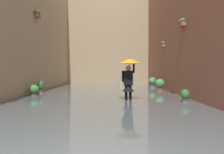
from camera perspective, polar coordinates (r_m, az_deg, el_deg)
The scene contains 11 objects.
ground_plane at distance 13.71m, azimuth -1.85°, elevation -4.57°, with size 60.00×60.00×0.00m, color gray.
flood_water at distance 13.70m, azimuth -1.85°, elevation -4.17°, with size 8.49×27.67×0.20m, color #515B60.
building_facade_left at distance 14.56m, azimuth 17.65°, elevation 12.86°, with size 2.04×25.67×8.67m.
building_facade_right at distance 15.03m, azimuth -20.95°, elevation 15.23°, with size 2.04×25.67×10.09m.
building_facade_far at distance 25.65m, azimuth -0.89°, elevation 10.05°, with size 11.29×1.80×10.55m, color tan.
person_wading at distance 10.89m, azimuth 3.78°, elevation 1.47°, with size 1.07×1.07×2.02m.
potted_plant_near_left at distance 18.95m, azimuth 8.91°, elevation -1.34°, with size 0.55×0.55×0.94m.
potted_plant_mid_left at distance 16.10m, azimuth 10.54°, elevation -1.76°, with size 0.57×0.57×0.92m.
potted_plant_far_left at distance 10.64m, azimuth 15.88°, elevation -4.34°, with size 0.34×0.34×0.69m.
potted_plant_far_right at distance 14.83m, azimuth -15.58°, elevation -2.35°, with size 0.35×0.35×0.88m.
potted_plant_near_right at distance 13.44m, azimuth -16.91°, elevation -3.03°, with size 0.52×0.52×0.72m.
Camera 1 is at (-0.50, 2.79, 1.44)m, focal length 41.28 mm.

